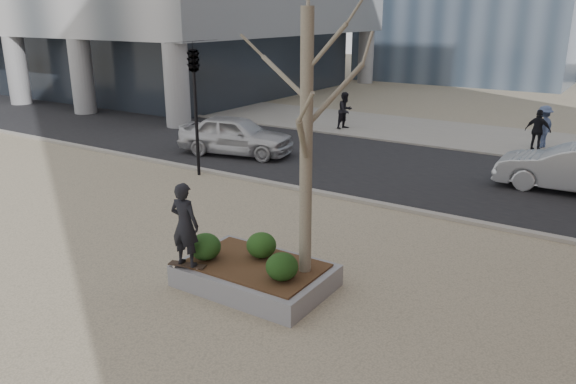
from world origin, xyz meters
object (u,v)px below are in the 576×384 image
Objects in this scene: planter at (256,276)px; skateboard at (187,266)px; police_car at (236,135)px; skateboarder at (185,225)px.

planter is 1.40m from skateboard.
police_car reaches higher than skateboard.
planter is 1.80m from skateboarder.
skateboard is 0.45× the size of skateboarder.
planter is 11.20m from police_car.
police_car is at bearing 107.31° from skateboard.
skateboard is at bearing -159.69° from police_car.
skateboard is 0.17× the size of police_car.
skateboarder is 0.38× the size of police_car.
skateboard is 11.20m from police_car.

